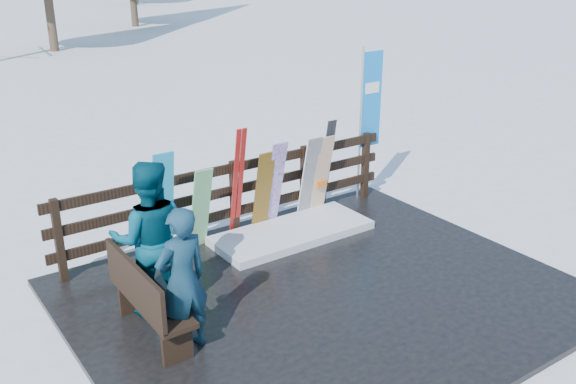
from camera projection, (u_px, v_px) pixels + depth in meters
ground at (324, 298)px, 8.16m from camera, size 700.00×700.00×0.00m
deck at (324, 295)px, 8.14m from camera, size 6.00×5.00×0.08m
fence at (234, 193)px, 9.57m from camera, size 5.60×0.10×1.15m
snow_patch at (292, 233)px, 9.67m from camera, size 2.43×1.00×0.12m
bench at (145, 297)px, 7.03m from camera, size 0.41×1.50×0.97m
snowboard_0 at (163, 207)px, 8.69m from camera, size 0.30×0.28×1.60m
snowboard_1 at (201, 209)px, 9.05m from camera, size 0.27×0.36×1.27m
snowboard_2 at (263, 192)px, 9.60m from camera, size 0.28×0.31×1.31m
snowboard_3 at (274, 185)px, 9.69m from camera, size 0.26×0.37×1.43m
snowboard_4 at (309, 178)px, 10.05m from camera, size 0.27×0.32×1.38m
snowboard_5 at (321, 176)px, 10.18m from camera, size 0.28×0.31×1.36m
ski_pair_a at (238, 183)px, 9.37m from camera, size 0.16×0.34×1.72m
ski_pair_b at (326, 167)px, 10.27m from camera, size 0.17×0.29×1.58m
rental_flag at (369, 106)px, 10.68m from camera, size 0.45×0.04×2.60m
person_front at (182, 281)px, 6.73m from camera, size 0.65×0.47×1.66m
person_back at (150, 239)px, 7.40m from camera, size 1.13×1.03×1.90m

